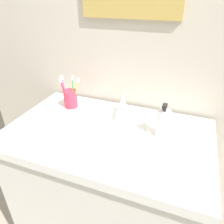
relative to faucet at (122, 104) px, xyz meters
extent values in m
cube|color=beige|center=(-0.01, 0.15, 0.23)|extent=(2.21, 0.04, 2.40)
cube|color=silver|center=(-0.01, -0.20, -0.54)|extent=(0.97, 0.58, 0.87)
cube|color=white|center=(-0.01, -0.20, -0.08)|extent=(1.01, 0.62, 0.05)
ellipsoid|color=white|center=(0.00, -0.19, -0.09)|extent=(0.35, 0.35, 0.08)
torus|color=white|center=(0.00, -0.19, -0.05)|extent=(0.41, 0.41, 0.02)
cylinder|color=#595B60|center=(0.00, -0.19, -0.13)|extent=(0.03, 0.03, 0.01)
cylinder|color=silver|center=(0.00, 0.02, 0.00)|extent=(0.02, 0.02, 0.10)
cylinder|color=silver|center=(0.00, -0.03, 0.00)|extent=(0.02, 0.13, 0.07)
cylinder|color=silver|center=(0.00, 0.04, 0.05)|extent=(0.01, 0.05, 0.01)
cylinder|color=#D8334C|center=(-0.31, -0.03, 0.00)|extent=(0.08, 0.08, 0.10)
cylinder|color=purple|center=(-0.34, -0.04, 0.04)|extent=(0.03, 0.01, 0.18)
cube|color=white|center=(-0.35, -0.04, 0.13)|extent=(0.02, 0.01, 0.03)
cylinder|color=yellow|center=(-0.27, -0.03, 0.04)|extent=(0.05, 0.01, 0.17)
cube|color=white|center=(-0.25, -0.03, 0.12)|extent=(0.02, 0.01, 0.03)
cylinder|color=red|center=(-0.32, -0.07, 0.04)|extent=(0.01, 0.04, 0.18)
cube|color=white|center=(-0.32, -0.09, 0.13)|extent=(0.01, 0.02, 0.03)
cylinder|color=green|center=(-0.29, -0.03, 0.04)|extent=(0.02, 0.02, 0.18)
cube|color=white|center=(-0.29, -0.03, 0.13)|extent=(0.02, 0.01, 0.03)
cylinder|color=white|center=(0.25, -0.14, 0.01)|extent=(0.06, 0.06, 0.14)
cylinder|color=black|center=(0.25, -0.14, 0.09)|extent=(0.02, 0.02, 0.02)
cube|color=black|center=(0.25, -0.15, 0.11)|extent=(0.02, 0.04, 0.02)
camera|label=1|loc=(0.32, -1.01, 0.55)|focal=34.46mm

